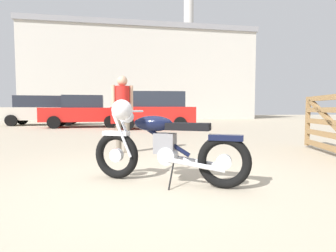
{
  "coord_description": "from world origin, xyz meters",
  "views": [
    {
      "loc": [
        -0.35,
        -3.25,
        0.94
      ],
      "look_at": [
        0.14,
        0.48,
        0.7
      ],
      "focal_mm": 28.0,
      "sensor_mm": 36.0,
      "label": 1
    }
  ],
  "objects_px": {
    "vintage_motorcycle": "(162,145)",
    "red_hatchback_near": "(155,110)",
    "pale_sedan_back": "(84,111)",
    "bystander": "(123,106)",
    "white_estate_far": "(46,109)"
  },
  "relations": [
    {
      "from": "pale_sedan_back",
      "to": "red_hatchback_near",
      "type": "bearing_deg",
      "value": 150.05
    },
    {
      "from": "bystander",
      "to": "white_estate_far",
      "type": "distance_m",
      "value": 12.04
    },
    {
      "from": "vintage_motorcycle",
      "to": "pale_sedan_back",
      "type": "height_order",
      "value": "pale_sedan_back"
    },
    {
      "from": "vintage_motorcycle",
      "to": "red_hatchback_near",
      "type": "distance_m",
      "value": 9.45
    },
    {
      "from": "pale_sedan_back",
      "to": "red_hatchback_near",
      "type": "distance_m",
      "value": 4.02
    },
    {
      "from": "vintage_motorcycle",
      "to": "red_hatchback_near",
      "type": "relative_size",
      "value": 0.49
    },
    {
      "from": "vintage_motorcycle",
      "to": "bystander",
      "type": "relative_size",
      "value": 1.16
    },
    {
      "from": "white_estate_far",
      "to": "red_hatchback_near",
      "type": "height_order",
      "value": "red_hatchback_near"
    },
    {
      "from": "bystander",
      "to": "red_hatchback_near",
      "type": "distance_m",
      "value": 7.09
    },
    {
      "from": "red_hatchback_near",
      "to": "vintage_motorcycle",
      "type": "bearing_deg",
      "value": 87.96
    },
    {
      "from": "vintage_motorcycle",
      "to": "white_estate_far",
      "type": "distance_m",
      "value": 14.51
    },
    {
      "from": "pale_sedan_back",
      "to": "bystander",
      "type": "bearing_deg",
      "value": 100.37
    },
    {
      "from": "bystander",
      "to": "white_estate_far",
      "type": "relative_size",
      "value": 0.35
    },
    {
      "from": "pale_sedan_back",
      "to": "white_estate_far",
      "type": "bearing_deg",
      "value": -45.44
    },
    {
      "from": "white_estate_far",
      "to": "bystander",
      "type": "bearing_deg",
      "value": 110.96
    }
  ]
}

